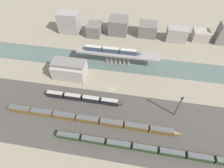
% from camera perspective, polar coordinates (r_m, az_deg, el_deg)
% --- Properties ---
extents(ground_plane, '(400.00, 400.00, 0.00)m').
position_cam_1_polar(ground_plane, '(114.64, -0.10, -1.67)').
color(ground_plane, gray).
extents(railbed_yard, '(280.00, 42.00, 0.01)m').
position_cam_1_polar(railbed_yard, '(101.25, -2.42, -12.03)').
color(railbed_yard, '#423D38').
rests_on(railbed_yard, ground).
extents(river_water, '(320.00, 19.24, 0.01)m').
position_cam_1_polar(river_water, '(132.84, 1.82, 6.99)').
color(river_water, '#4C5B56').
rests_on(river_water, ground).
extents(bridge, '(60.00, 7.55, 9.32)m').
position_cam_1_polar(bridge, '(128.27, 1.89, 9.35)').
color(bridge, gray).
rests_on(bridge, ground).
extents(train_on_bridge, '(41.10, 2.75, 3.63)m').
position_cam_1_polar(train_on_bridge, '(126.18, 0.23, 10.95)').
color(train_on_bridge, '#2D384C').
rests_on(train_on_bridge, bridge).
extents(train_yard_near, '(95.81, 2.87, 3.41)m').
position_cam_1_polar(train_yard_near, '(94.34, 11.61, -20.04)').
color(train_yard_near, '#23381E').
rests_on(train_yard_near, ground).
extents(train_yard_mid, '(99.44, 3.17, 3.42)m').
position_cam_1_polar(train_yard_mid, '(100.42, -7.11, -11.51)').
color(train_yard_mid, brown).
rests_on(train_yard_mid, ground).
extents(train_yard_far, '(48.65, 2.71, 4.06)m').
position_cam_1_polar(train_yard_far, '(108.87, -9.21, -4.65)').
color(train_yard_far, black).
rests_on(train_yard_far, ground).
extents(warehouse_building, '(22.06, 12.96, 12.54)m').
position_cam_1_polar(warehouse_building, '(122.45, -13.73, 4.76)').
color(warehouse_building, '#9E998E').
rests_on(warehouse_building, ground).
extents(signal_tower, '(1.00, 0.83, 16.56)m').
position_cam_1_polar(signal_tower, '(103.03, 20.82, -6.88)').
color(signal_tower, '#4C4C51').
rests_on(signal_tower, ground).
extents(city_block_far_left, '(17.92, 10.50, 18.28)m').
position_cam_1_polar(city_block_far_left, '(166.30, -13.91, 18.87)').
color(city_block_far_left, gray).
rests_on(city_block_far_left, ground).
extents(city_block_left, '(11.59, 14.02, 10.31)m').
position_cam_1_polar(city_block_left, '(161.05, -5.76, 17.34)').
color(city_block_left, '#605B56').
rests_on(city_block_left, ground).
extents(city_block_center, '(16.03, 15.67, 13.60)m').
position_cam_1_polar(city_block_center, '(162.47, 2.06, 18.52)').
color(city_block_center, '#605B56').
rests_on(city_block_center, ground).
extents(city_block_right, '(15.37, 13.78, 10.69)m').
position_cam_1_polar(city_block_right, '(162.93, 11.46, 17.10)').
color(city_block_right, '#605B56').
rests_on(city_block_right, ground).
extents(city_block_far_right, '(16.59, 9.13, 11.83)m').
position_cam_1_polar(city_block_far_right, '(161.61, 20.36, 14.94)').
color(city_block_far_right, gray).
rests_on(city_block_far_right, ground).
extents(city_block_tall, '(13.14, 10.65, 8.82)m').
position_cam_1_polar(city_block_tall, '(171.10, 26.93, 13.96)').
color(city_block_tall, gray).
rests_on(city_block_tall, ground).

